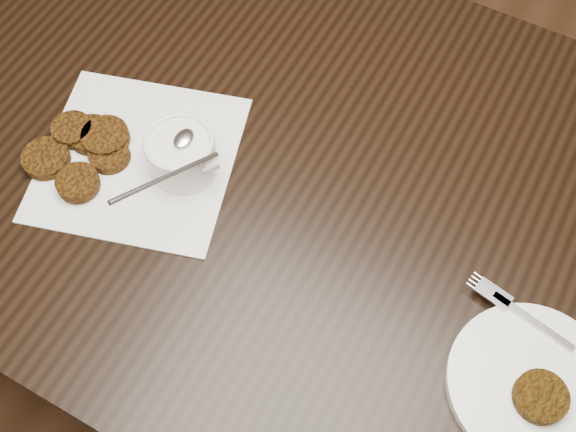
{
  "coord_description": "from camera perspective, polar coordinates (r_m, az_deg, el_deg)",
  "views": [
    {
      "loc": [
        0.21,
        -0.33,
        1.61
      ],
      "look_at": [
        -0.0,
        0.06,
        0.8
      ],
      "focal_mm": 43.1,
      "sensor_mm": 36.0,
      "label": 1
    }
  ],
  "objects": [
    {
      "name": "sauce_ramekin",
      "position": [
        0.97,
        -9.03,
        6.15
      ],
      "size": [
        0.15,
        0.15,
        0.14
      ],
      "primitive_type": null,
      "rotation": [
        0.0,
        0.0,
        0.2
      ],
      "color": "white",
      "rests_on": "napkin"
    },
    {
      "name": "table",
      "position": [
        1.35,
        1.4,
        -5.2
      ],
      "size": [
        1.39,
        0.89,
        0.75
      ],
      "primitive_type": "cube",
      "color": "black",
      "rests_on": "floor"
    },
    {
      "name": "napkin",
      "position": [
        1.05,
        -12.22,
        4.67
      ],
      "size": [
        0.35,
        0.35,
        0.0
      ],
      "primitive_type": "cube",
      "rotation": [
        0.0,
        0.0,
        0.29
      ],
      "color": "white",
      "rests_on": "table"
    },
    {
      "name": "patty_cluster",
      "position": [
        1.07,
        -16.02,
        5.51
      ],
      "size": [
        0.25,
        0.25,
        0.02
      ],
      "primitive_type": null,
      "rotation": [
        0.0,
        0.0,
        -0.14
      ],
      "color": "#5F360C",
      "rests_on": "napkin"
    },
    {
      "name": "floor",
      "position": [
        1.66,
        -0.93,
        -15.03
      ],
      "size": [
        4.0,
        4.0,
        0.0
      ],
      "primitive_type": "plane",
      "color": "#522F1C",
      "rests_on": "ground"
    },
    {
      "name": "plate_with_patty",
      "position": [
        0.93,
        19.63,
        -12.88
      ],
      "size": [
        0.25,
        0.25,
        0.03
      ],
      "primitive_type": null,
      "rotation": [
        0.0,
        0.0,
        -0.2
      ],
      "color": "white",
      "rests_on": "table"
    }
  ]
}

